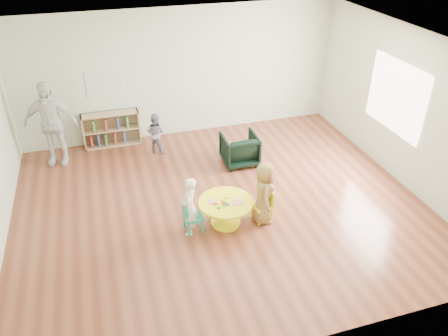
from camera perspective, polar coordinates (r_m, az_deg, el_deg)
name	(u,v)px	position (r m, az deg, el deg)	size (l,w,h in m)	color
room	(220,105)	(6.79, -0.53, 8.22)	(7.10, 7.00, 2.80)	brown
activity_table	(226,208)	(7.13, 0.21, -5.28)	(0.89, 0.89, 0.49)	#FFFA15
kid_chair_left	(191,217)	(7.00, -4.38, -6.36)	(0.31, 0.31, 0.54)	teal
kid_chair_right	(264,204)	(7.27, 5.30, -4.68)	(0.34, 0.34, 0.56)	#FFFA15
bookshelf	(111,129)	(9.79, -14.55, 4.95)	(1.20, 0.30, 0.75)	tan
alphabet_poster	(105,84)	(9.53, -15.32, 10.58)	(0.74, 0.01, 0.54)	white
armchair	(240,149)	(8.79, 2.05, 2.48)	(0.68, 0.70, 0.64)	black
child_left	(189,207)	(6.86, -4.53, -5.05)	(0.37, 0.24, 1.00)	white
child_right	(264,193)	(7.10, 5.23, -3.27)	(0.53, 0.35, 1.09)	yellow
toddler	(156,133)	(9.27, -8.93, 4.53)	(0.42, 0.33, 0.87)	#1B1940
adult_caretaker	(51,124)	(9.21, -21.70, 5.41)	(1.02, 0.42, 1.74)	silver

